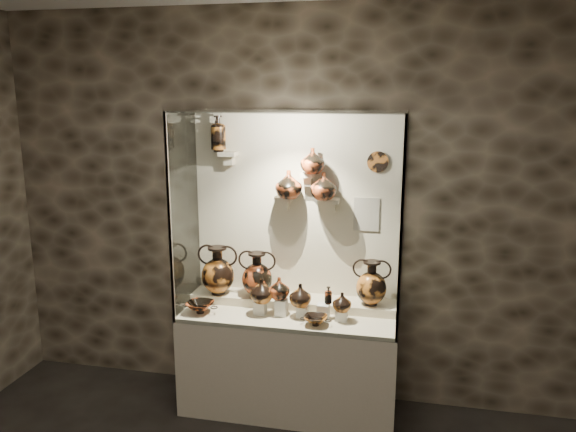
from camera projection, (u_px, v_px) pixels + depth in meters
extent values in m
cube|color=#2E261C|center=(297.00, 210.00, 4.56)|extent=(5.00, 0.02, 3.20)
cube|color=beige|center=(289.00, 363.00, 4.51)|extent=(1.70, 0.60, 0.80)
cube|color=beige|center=(289.00, 315.00, 4.42)|extent=(1.68, 0.58, 0.03)
cube|color=beige|center=(293.00, 303.00, 4.58)|extent=(1.70, 0.25, 0.10)
cube|color=beige|center=(297.00, 210.00, 4.55)|extent=(1.70, 0.03, 1.60)
cube|color=white|center=(280.00, 227.00, 3.97)|extent=(1.70, 0.01, 1.60)
cube|color=white|center=(184.00, 213.00, 4.42)|extent=(0.01, 0.60, 1.60)
cube|color=white|center=(403.00, 224.00, 4.08)|extent=(0.01, 0.60, 1.60)
cube|color=white|center=(289.00, 111.00, 4.08)|extent=(1.70, 0.60, 0.01)
cube|color=gray|center=(170.00, 221.00, 4.15)|extent=(0.02, 0.02, 1.60)
cube|color=gray|center=(401.00, 233.00, 3.80)|extent=(0.02, 0.02, 1.60)
cube|color=silver|center=(260.00, 307.00, 4.40)|extent=(0.09, 0.09, 0.10)
cube|color=silver|center=(281.00, 307.00, 4.37)|extent=(0.09, 0.09, 0.13)
cube|color=silver|center=(303.00, 312.00, 4.34)|extent=(0.09, 0.09, 0.09)
cube|color=silver|center=(323.00, 311.00, 4.30)|extent=(0.09, 0.09, 0.12)
cube|color=silver|center=(341.00, 315.00, 4.28)|extent=(0.09, 0.09, 0.08)
cube|color=beige|center=(228.00, 154.00, 4.49)|extent=(0.14, 0.12, 0.04)
cube|color=beige|center=(283.00, 199.00, 4.48)|extent=(0.14, 0.12, 0.04)
cube|color=beige|center=(308.00, 175.00, 4.39)|extent=(0.10, 0.12, 0.04)
cube|color=beige|center=(330.00, 201.00, 4.40)|extent=(0.14, 0.12, 0.04)
imported|color=#A65D20|center=(262.00, 291.00, 4.35)|extent=(0.23, 0.23, 0.19)
imported|color=#A5411D|center=(279.00, 288.00, 4.35)|extent=(0.21, 0.21, 0.17)
imported|color=#A65D20|center=(300.00, 295.00, 4.31)|extent=(0.20, 0.20, 0.18)
imported|color=#A65D20|center=(342.00, 302.00, 4.24)|extent=(0.17, 0.17, 0.15)
imported|color=#A5411D|center=(289.00, 184.00, 4.38)|extent=(0.28, 0.28, 0.22)
imported|color=#A5411D|center=(313.00, 161.00, 4.32)|extent=(0.25, 0.25, 0.20)
imported|color=#A5411D|center=(323.00, 186.00, 4.33)|extent=(0.27, 0.27, 0.21)
cylinder|color=#B26123|center=(378.00, 162.00, 4.30)|extent=(0.16, 0.02, 0.16)
cube|color=beige|center=(366.00, 214.00, 4.42)|extent=(0.20, 0.01, 0.27)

